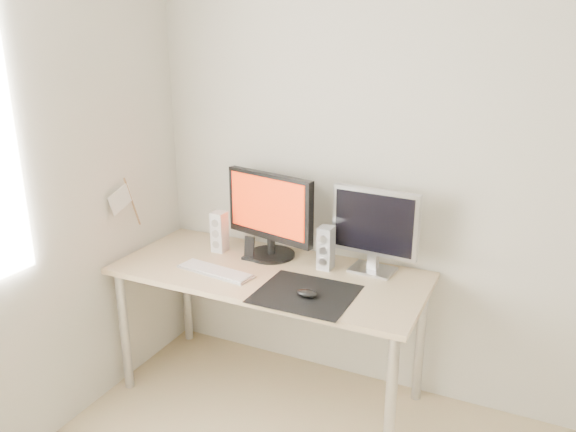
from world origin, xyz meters
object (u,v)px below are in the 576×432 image
(speaker_left, at_px, (220,232))
(speaker_right, at_px, (326,248))
(desk, at_px, (269,284))
(main_monitor, at_px, (270,212))
(keyboard, at_px, (215,271))
(mouse, at_px, (307,293))
(second_monitor, at_px, (375,227))
(phone_dock, at_px, (250,252))

(speaker_left, relative_size, speaker_right, 1.00)
(speaker_right, bearing_deg, desk, -148.99)
(desk, relative_size, speaker_right, 7.06)
(main_monitor, height_order, speaker_right, main_monitor)
(speaker_right, bearing_deg, keyboard, -149.60)
(speaker_left, height_order, keyboard, speaker_left)
(desk, distance_m, main_monitor, 0.38)
(desk, bearing_deg, mouse, -33.90)
(second_monitor, bearing_deg, mouse, -113.68)
(keyboard, bearing_deg, main_monitor, 63.45)
(keyboard, bearing_deg, speaker_left, 117.03)
(main_monitor, xyz_separation_m, second_monitor, (0.57, 0.05, -0.01))
(second_monitor, distance_m, speaker_right, 0.27)
(mouse, bearing_deg, desk, 146.10)
(speaker_right, relative_size, phone_dock, 1.78)
(mouse, relative_size, main_monitor, 0.18)
(desk, distance_m, speaker_right, 0.35)
(main_monitor, distance_m, speaker_right, 0.36)
(keyboard, xyz_separation_m, phone_dock, (0.07, 0.23, 0.03))
(second_monitor, bearing_deg, desk, -155.43)
(second_monitor, xyz_separation_m, phone_dock, (-0.65, -0.13, -0.20))
(mouse, xyz_separation_m, keyboard, (-0.54, 0.06, -0.01))
(main_monitor, xyz_separation_m, phone_dock, (-0.08, -0.08, -0.22))
(keyboard, height_order, phone_dock, phone_dock)
(desk, xyz_separation_m, phone_dock, (-0.17, 0.09, 0.12))
(second_monitor, relative_size, speaker_left, 1.99)
(keyboard, bearing_deg, phone_dock, 72.69)
(second_monitor, distance_m, speaker_left, 0.87)
(phone_dock, bearing_deg, mouse, -32.43)
(desk, xyz_separation_m, main_monitor, (-0.08, 0.18, 0.33))
(mouse, height_order, second_monitor, second_monitor)
(mouse, relative_size, keyboard, 0.23)
(desk, bearing_deg, keyboard, -150.25)
(speaker_left, bearing_deg, desk, -19.25)
(speaker_right, relative_size, keyboard, 0.52)
(speaker_right, height_order, keyboard, speaker_right)
(second_monitor, xyz_separation_m, keyboard, (-0.72, -0.36, -0.23))
(phone_dock, bearing_deg, speaker_left, 170.18)
(second_monitor, relative_size, keyboard, 1.05)
(mouse, distance_m, desk, 0.37)
(main_monitor, xyz_separation_m, speaker_left, (-0.29, -0.04, -0.14))
(main_monitor, bearing_deg, desk, -64.68)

